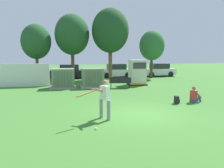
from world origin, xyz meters
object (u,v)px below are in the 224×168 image
Objects in this scene: parked_car_left_of_center at (68,72)px; transformer_mid_west at (93,78)px; sports_ball at (96,129)px; parked_car_rightmost at (159,70)px; parked_car_leftmost at (18,73)px; batter at (104,97)px; backpack at (177,100)px; transformer_west at (63,79)px; park_bench at (120,82)px; seated_spectator at (195,96)px; parked_car_right_of_center at (116,71)px; generator_enclosure at (137,73)px.

transformer_mid_west is at bearing -74.93° from parked_car_left_of_center.
sports_ball is 0.02× the size of parked_car_rightmost.
batter is at bearing -68.01° from parked_car_leftmost.
batter is at bearing -155.41° from backpack.
batter is at bearing -120.84° from parked_car_rightmost.
parked_car_leftmost is (-4.99, 7.43, -0.04)m from transformer_west.
park_bench is 0.43× the size of parked_car_left_of_center.
seated_spectator is 16.05m from parked_car_left_of_center.
batter reaches higher than seated_spectator.
transformer_west is at bearing 96.88° from sports_ball.
batter reaches higher than parked_car_right_of_center.
seated_spectator is (6.36, 3.48, 0.33)m from sports_ball.
generator_enclosure reaches higher than transformer_mid_west.
park_bench is 0.43× the size of parked_car_right_of_center.
batter is 19.50m from parked_car_rightmost.
parked_car_left_of_center and parked_car_rightmost have the same top height.
parked_car_leftmost is (-11.44, 14.75, 0.54)m from backpack.
parked_car_leftmost is at bearing 123.87° from transformer_west.
parked_car_rightmost is at bearing 31.74° from transformer_west.
backpack is (5.16, 3.38, 0.17)m from sports_ball.
backpack is 15.65m from parked_car_left_of_center.
backpack is 0.10× the size of parked_car_left_of_center.
generator_enclosure is at bearing 37.96° from park_bench.
park_bench is at bearing 106.30° from backpack.
park_bench is 20.48× the size of sports_ball.
transformer_west and transformer_mid_west have the same top height.
parked_car_left_of_center is at bearing -2.92° from parked_car_leftmost.
batter is 3.95× the size of backpack.
batter is (-4.83, -9.87, -0.16)m from generator_enclosure.
parked_car_leftmost is 1.02× the size of parked_car_left_of_center.
parked_car_leftmost and parked_car_rightmost have the same top height.
parked_car_left_of_center is at bearing 105.07° from transformer_mid_west.
park_bench is 11.08m from parked_car_rightmost.
transformer_west is 0.49× the size of parked_car_left_of_center.
parked_car_left_of_center is at bearing 116.48° from park_bench.
transformer_mid_west is 2.18× the size of seated_spectator.
transformer_west is 2.48m from transformer_mid_west.
sports_ball is (-5.37, -11.13, -1.09)m from generator_enclosure.
park_bench is at bearing -13.73° from transformer_west.
transformer_west and parked_car_left_of_center have the same top height.
backpack is at bearing -91.52° from generator_enclosure.
sports_ball is at bearing -146.81° from backpack.
backpack is at bearing -67.69° from parked_car_left_of_center.
transformer_west and parked_car_leftmost have the same top height.
parked_car_leftmost reaches higher than seated_spectator.
generator_enclosure is at bearing -31.00° from parked_car_leftmost.
parked_car_rightmost is (11.30, 0.15, 0.00)m from parked_car_left_of_center.
park_bench is 8.57m from parked_car_right_of_center.
seated_spectator is 0.22× the size of parked_car_right_of_center.
generator_enclosure reaches higher than transformer_west.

